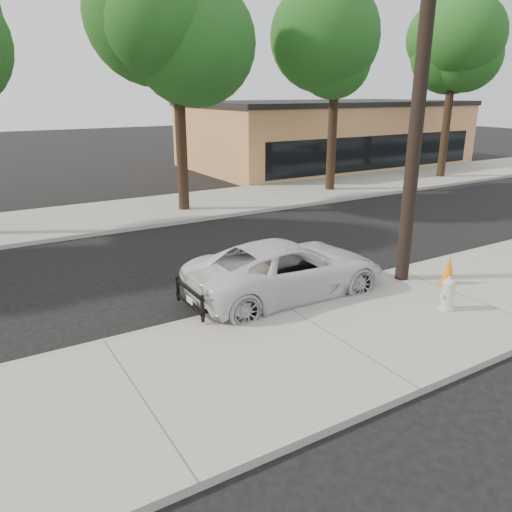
% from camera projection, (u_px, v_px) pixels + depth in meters
% --- Properties ---
extents(ground, '(120.00, 120.00, 0.00)m').
position_uv_depth(ground, '(232.00, 277.00, 13.54)').
color(ground, black).
rests_on(ground, ground).
extents(near_sidewalk, '(90.00, 4.40, 0.15)m').
position_uv_depth(near_sidewalk, '(334.00, 339.00, 10.02)').
color(near_sidewalk, gray).
rests_on(near_sidewalk, ground).
extents(far_sidewalk, '(90.00, 5.00, 0.15)m').
position_uv_depth(far_sidewalk, '(132.00, 213.00, 20.41)').
color(far_sidewalk, gray).
rests_on(far_sidewalk, ground).
extents(curb_near, '(90.00, 0.12, 0.16)m').
position_uv_depth(curb_near, '(274.00, 301.00, 11.81)').
color(curb_near, '#9E9B93').
rests_on(curb_near, ground).
extents(building_main, '(18.00, 10.00, 4.00)m').
position_uv_depth(building_main, '(326.00, 135.00, 33.76)').
color(building_main, '#C67C52').
rests_on(building_main, ground).
extents(utility_pole, '(1.40, 0.34, 9.00)m').
position_uv_depth(utility_pole, '(419.00, 96.00, 11.64)').
color(utility_pole, black).
rests_on(utility_pole, near_sidewalk).
extents(tree_c, '(4.96, 4.80, 9.55)m').
position_uv_depth(tree_c, '(183.00, 32.00, 18.65)').
color(tree_c, black).
rests_on(tree_c, far_sidewalk).
extents(tree_d, '(4.50, 4.35, 8.75)m').
position_uv_depth(tree_d, '(341.00, 56.00, 23.00)').
color(tree_d, black).
rests_on(tree_d, far_sidewalk).
extents(tree_e, '(4.80, 4.65, 9.25)m').
position_uv_depth(tree_e, '(459.00, 54.00, 26.67)').
color(tree_e, black).
rests_on(tree_e, far_sidewalk).
extents(police_cruiser, '(5.05, 2.43, 1.39)m').
position_uv_depth(police_cruiser, '(287.00, 269.00, 12.14)').
color(police_cruiser, silver).
rests_on(police_cruiser, ground).
extents(fire_hydrant, '(0.39, 0.35, 0.73)m').
position_uv_depth(fire_hydrant, '(448.00, 295.00, 11.10)').
color(fire_hydrant, silver).
rests_on(fire_hydrant, near_sidewalk).
extents(traffic_cone, '(0.49, 0.49, 0.75)m').
position_uv_depth(traffic_cone, '(449.00, 270.00, 12.59)').
color(traffic_cone, orange).
rests_on(traffic_cone, near_sidewalk).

